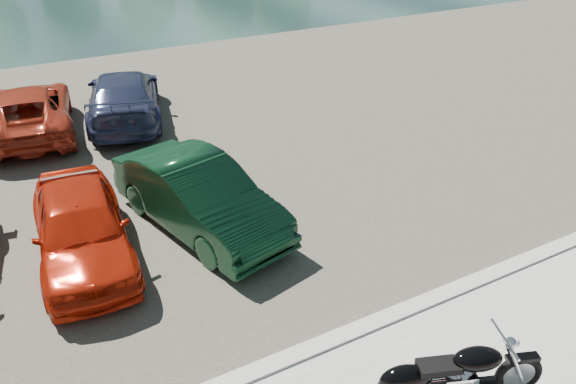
{
  "coord_description": "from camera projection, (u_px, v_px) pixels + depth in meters",
  "views": [
    {
      "loc": [
        -4.24,
        -3.3,
        6.33
      ],
      "look_at": [
        0.27,
        4.87,
        1.1
      ],
      "focal_mm": 35.0,
      "sensor_mm": 36.0,
      "label": 1
    }
  ],
  "objects": [
    {
      "name": "kerb",
      "position": [
        361.0,
        330.0,
        8.89
      ],
      "size": [
        60.0,
        0.3,
        0.14
      ],
      "primitive_type": "cube",
      "color": "#A5A29B",
      "rests_on": "ground"
    },
    {
      "name": "parking_lot",
      "position": [
        175.0,
        134.0,
        15.79
      ],
      "size": [
        60.0,
        18.0,
        0.04
      ],
      "primitive_type": "cube",
      "color": "#403B33",
      "rests_on": "ground"
    },
    {
      "name": "motorcycle",
      "position": [
        446.0,
        376.0,
        7.44
      ],
      "size": [
        2.23,
        1.1,
        1.05
      ],
      "rotation": [
        0.0,
        0.0,
        -0.37
      ],
      "color": "black",
      "rests_on": "promenade"
    },
    {
      "name": "car_4",
      "position": [
        81.0,
        227.0,
        10.29
      ],
      "size": [
        1.98,
        4.18,
        1.38
      ],
      "primitive_type": "imported",
      "rotation": [
        0.0,
        0.0,
        -0.09
      ],
      "color": "red",
      "rests_on": "parking_lot"
    },
    {
      "name": "car_5",
      "position": [
        199.0,
        196.0,
        11.24
      ],
      "size": [
        2.53,
        4.64,
        1.45
      ],
      "primitive_type": "imported",
      "rotation": [
        0.0,
        0.0,
        0.24
      ],
      "color": "black",
      "rests_on": "parking_lot"
    },
    {
      "name": "car_10",
      "position": [
        29.0,
        111.0,
        15.51
      ],
      "size": [
        2.83,
        5.05,
        1.33
      ],
      "primitive_type": "imported",
      "rotation": [
        0.0,
        0.0,
        3.01
      ],
      "color": "#AD321C",
      "rests_on": "parking_lot"
    },
    {
      "name": "car_11",
      "position": [
        124.0,
        96.0,
        16.38
      ],
      "size": [
        3.24,
        5.3,
        1.43
      ],
      "primitive_type": "imported",
      "rotation": [
        0.0,
        0.0,
        2.88
      ],
      "color": "#2A3152",
      "rests_on": "parking_lot"
    }
  ]
}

